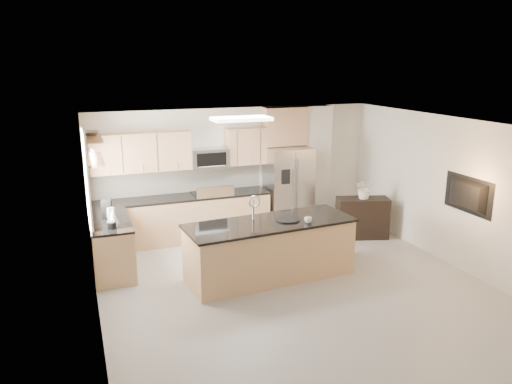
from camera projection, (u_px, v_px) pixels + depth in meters
name	position (u px, v px, depth m)	size (l,w,h in m)	color
floor	(299.00, 291.00, 7.86)	(6.50, 6.50, 0.00)	#A09C98
ceiling	(303.00, 126.00, 7.20)	(6.00, 6.50, 0.02)	silver
wall_back	(235.00, 170.00, 10.48)	(6.00, 0.02, 2.60)	white
wall_front	(452.00, 310.00, 4.58)	(6.00, 0.02, 2.60)	white
wall_left	(93.00, 236.00, 6.52)	(0.02, 6.50, 2.60)	white
wall_right	(460.00, 195.00, 8.54)	(0.02, 6.50, 2.60)	white
back_counter	(182.00, 218.00, 9.99)	(3.55, 0.66, 1.44)	tan
left_counter	(112.00, 246.00, 8.52)	(0.66, 1.50, 0.92)	tan
range	(212.00, 215.00, 10.19)	(0.76, 0.64, 1.14)	black
upper_cabinets	(174.00, 150.00, 9.76)	(3.50, 0.33, 0.75)	tan
microwave	(209.00, 158.00, 10.01)	(0.76, 0.40, 0.40)	#AEAEB0
refrigerator	(288.00, 189.00, 10.60)	(0.92, 0.78, 1.78)	#AEAEB0
partition_column	(315.00, 165.00, 10.95)	(0.60, 0.30, 2.60)	silver
window	(87.00, 179.00, 8.12)	(0.04, 1.15, 1.65)	white
shelf_lower	(93.00, 160.00, 8.18)	(0.30, 1.20, 0.04)	olive
shelf_upper	(91.00, 137.00, 8.08)	(0.30, 1.20, 0.04)	olive
ceiling_fixture	(241.00, 119.00, 8.53)	(1.00, 0.50, 0.06)	white
island	(270.00, 249.00, 8.28)	(2.87, 1.23, 1.39)	tan
credenza	(362.00, 218.00, 10.19)	(1.04, 0.44, 0.83)	black
cup	(308.00, 220.00, 8.10)	(0.12, 0.12, 0.10)	white
platter	(288.00, 220.00, 8.24)	(0.39, 0.39, 0.02)	black
blender	(111.00, 219.00, 7.97)	(0.15, 0.15, 0.34)	black
kettle	(113.00, 216.00, 8.26)	(0.21, 0.21, 0.26)	#AEAEB0
coffee_maker	(107.00, 209.00, 8.52)	(0.20, 0.22, 0.31)	black
bowl	(91.00, 133.00, 8.15)	(0.37, 0.37, 0.09)	#AEAEB0
flower_vase	(365.00, 183.00, 9.98)	(0.59, 0.51, 0.65)	white
television	(464.00, 195.00, 8.31)	(1.08, 0.14, 0.62)	black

